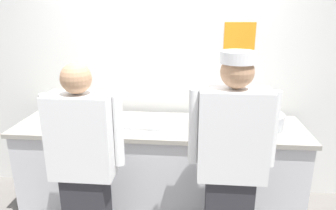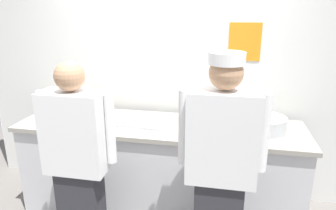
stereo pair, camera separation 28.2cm
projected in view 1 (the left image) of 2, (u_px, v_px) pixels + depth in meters
wall_back at (164, 69)px, 3.22m from camera, size 4.22×0.11×2.73m
prep_counter at (160, 168)px, 3.02m from camera, size 2.69×0.72×0.93m
chef_near_left at (84, 166)px, 2.27m from camera, size 0.60×0.24×1.62m
chef_center at (231, 164)px, 2.18m from camera, size 0.62×0.24×1.71m
plate_stack_front at (217, 118)px, 2.98m from camera, size 0.20×0.20×0.05m
plate_stack_rear at (72, 122)px, 2.83m from camera, size 0.20×0.20×0.08m
mixing_bowl_steel at (263, 120)px, 2.81m from camera, size 0.37×0.37×0.13m
sheet_tray at (138, 122)px, 2.90m from camera, size 0.52×0.37×0.02m
squeeze_bottle_primary at (203, 114)px, 2.90m from camera, size 0.06×0.06×0.18m
squeeze_bottle_secondary at (48, 114)px, 2.88m from camera, size 0.06×0.06×0.21m
squeeze_bottle_spare at (97, 107)px, 3.11m from camera, size 0.06×0.06×0.19m
ramekin_red_sauce at (198, 126)px, 2.78m from camera, size 0.08×0.08×0.05m
ramekin_green_sauce at (89, 119)px, 2.96m from camera, size 0.09×0.09×0.05m
ramekin_orange_sauce at (66, 116)px, 3.04m from camera, size 0.10×0.10×0.04m
ramekin_yellow_sauce at (246, 133)px, 2.63m from camera, size 0.10×0.10×0.05m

